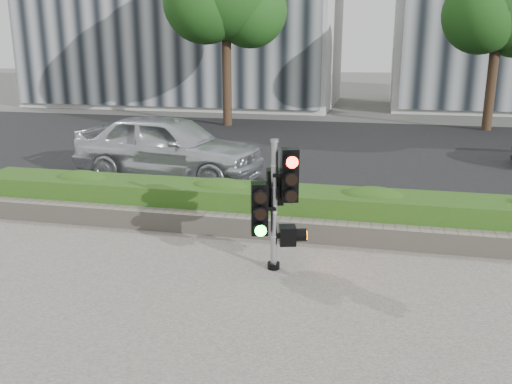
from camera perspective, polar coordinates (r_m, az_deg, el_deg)
ground at (r=7.46m, az=-0.24°, el=-9.97°), size 120.00×120.00×0.00m
road at (r=16.94m, az=7.55°, el=4.34°), size 60.00×13.00×0.02m
curb at (r=10.33m, az=3.77°, el=-2.37°), size 60.00×0.25×0.12m
stone_wall at (r=9.11m, az=2.50°, el=-3.85°), size 12.00×0.32×0.34m
hedge at (r=9.67m, az=3.22°, el=-1.67°), size 12.00×1.00×0.68m
tree_right at (r=22.51m, az=24.21°, el=17.31°), size 4.10×3.58×6.53m
traffic_signal at (r=7.64m, az=2.10°, el=-0.69°), size 0.69×0.58×1.91m
car_silver at (r=13.27m, az=-9.16°, el=4.76°), size 4.83×2.44×1.58m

